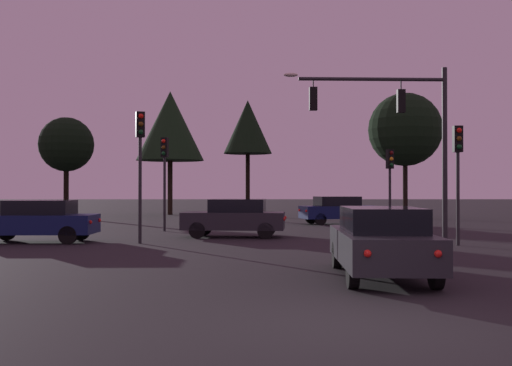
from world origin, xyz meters
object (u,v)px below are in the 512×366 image
tree_center_horizon (66,145)px  car_nearside_lane (381,241)px  traffic_light_far_side (164,165)px  car_far_lane (339,210)px  tree_behind_sign (170,126)px  traffic_light_median (390,173)px  tree_left_far (248,127)px  traffic_light_corner_right (458,160)px  tree_right_cluster (405,130)px  car_crossing_left (37,220)px  traffic_light_corner_left (140,151)px  car_crossing_right (235,217)px  traffic_signal_mast_arm (398,120)px

tree_center_horizon → car_nearside_lane: bearing=-61.2°
car_nearside_lane → traffic_light_far_side: bearing=115.0°
car_far_lane → tree_center_horizon: (-17.33, 7.75, 4.13)m
car_nearside_lane → tree_behind_sign: (-8.88, 32.33, 5.89)m
traffic_light_median → tree_left_far: 17.14m
traffic_light_corner_right → car_far_lane: size_ratio=0.90×
tree_right_cluster → car_nearside_lane: bearing=-105.5°
traffic_light_corner_right → tree_left_far: 24.35m
car_crossing_left → car_far_lane: size_ratio=0.94×
car_far_lane → tree_center_horizon: 19.43m
traffic_light_median → traffic_light_far_side: (-10.46, -0.62, 0.33)m
traffic_light_corner_left → car_crossing_right: size_ratio=1.10×
traffic_light_corner_right → tree_center_horizon: 28.26m
traffic_light_median → car_nearside_lane: bearing=-103.8°
car_nearside_lane → traffic_signal_mast_arm: bearing=74.2°
traffic_light_median → tree_behind_sign: (-12.60, 17.24, 3.99)m
traffic_light_median → car_far_lane: bearing=108.7°
car_crossing_left → tree_behind_sign: size_ratio=0.46×
traffic_signal_mast_arm → tree_behind_sign: tree_behind_sign is taller
traffic_light_corner_left → traffic_light_far_side: traffic_light_corner_left is taller
traffic_light_far_side → car_crossing_right: 5.25m
car_crossing_left → car_far_lane: bearing=41.9°
tree_center_horizon → tree_right_cluster: bearing=-0.6°
tree_behind_sign → traffic_light_corner_left: bearing=-84.8°
car_nearside_lane → car_far_lane: size_ratio=1.04×
traffic_light_corner_left → car_nearside_lane: traffic_light_corner_left is taller
traffic_light_far_side → car_crossing_left: (-3.75, -5.71, -2.23)m
traffic_light_corner_right → traffic_light_median: traffic_light_corner_right is taller
traffic_signal_mast_arm → tree_center_horizon: 25.20m
car_nearside_lane → tree_left_far: (-3.02, 30.41, 5.60)m
car_crossing_right → tree_right_cluster: bearing=56.1°
car_crossing_left → car_crossing_right: bearing=18.0°
tree_left_far → tree_behind_sign: bearing=161.8°
car_crossing_right → traffic_light_median: bearing=29.5°
tree_behind_sign → tree_center_horizon: (-6.40, -4.57, -1.76)m
tree_behind_sign → tree_right_cluster: bearing=-16.3°
traffic_light_corner_left → tree_left_far: size_ratio=0.56×
traffic_light_median → traffic_signal_mast_arm: bearing=-99.4°
traffic_light_far_side → tree_left_far: 16.71m
car_crossing_right → traffic_signal_mast_arm: bearing=-6.1°
traffic_signal_mast_arm → traffic_light_median: traffic_signal_mast_arm is taller
car_crossing_right → car_far_lane: bearing=58.5°
traffic_signal_mast_arm → traffic_light_corner_left: traffic_signal_mast_arm is taller
traffic_light_corner_left → tree_center_horizon: bearing=113.7°
traffic_light_corner_left → tree_center_horizon: tree_center_horizon is taller
tree_behind_sign → tree_left_far: (5.86, -1.92, -0.29)m
car_nearside_lane → tree_center_horizon: bearing=118.8°
traffic_light_far_side → car_crossing_right: bearing=-46.1°
car_far_lane → tree_behind_sign: tree_behind_sign is taller
traffic_light_corner_left → tree_left_far: bearing=80.6°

